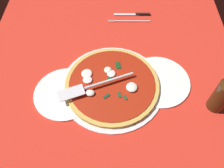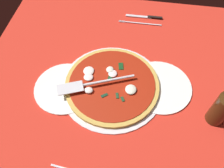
# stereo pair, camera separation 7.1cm
# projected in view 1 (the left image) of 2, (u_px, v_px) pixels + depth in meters

# --- Properties ---
(ground_plane) EXTENTS (1.10, 1.10, 0.01)m
(ground_plane) POSITION_uv_depth(u_px,v_px,m) (109.00, 82.00, 0.94)
(ground_plane) COLOR red
(checker_pattern) EXTENTS (1.10, 1.10, 0.00)m
(checker_pattern) POSITION_uv_depth(u_px,v_px,m) (109.00, 81.00, 0.94)
(checker_pattern) COLOR silver
(checker_pattern) RESTS_ON ground_plane
(pizza_pan) EXTENTS (0.41, 0.41, 0.01)m
(pizza_pan) POSITION_uv_depth(u_px,v_px,m) (112.00, 86.00, 0.92)
(pizza_pan) COLOR silver
(pizza_pan) RESTS_ON ground_plane
(dinner_plate_left) EXTENTS (0.25, 0.25, 0.01)m
(dinner_plate_left) POSITION_uv_depth(u_px,v_px,m) (158.00, 81.00, 0.93)
(dinner_plate_left) COLOR white
(dinner_plate_left) RESTS_ON ground_plane
(dinner_plate_right) EXTENTS (0.24, 0.24, 0.01)m
(dinner_plate_right) POSITION_uv_depth(u_px,v_px,m) (65.00, 93.00, 0.90)
(dinner_plate_right) COLOR white
(dinner_plate_right) RESTS_ON ground_plane
(pizza) EXTENTS (0.37, 0.37, 0.03)m
(pizza) POSITION_uv_depth(u_px,v_px,m) (112.00, 84.00, 0.91)
(pizza) COLOR gold
(pizza) RESTS_ON pizza_pan
(pizza_server) EXTENTS (0.29, 0.14, 0.01)m
(pizza_server) POSITION_uv_depth(u_px,v_px,m) (93.00, 86.00, 0.87)
(pizza_server) COLOR silver
(pizza_server) RESTS_ON pizza
(place_setting_near) EXTENTS (0.21, 0.11, 0.01)m
(place_setting_near) POSITION_uv_depth(u_px,v_px,m) (132.00, 18.00, 1.15)
(place_setting_near) COLOR white
(place_setting_near) RESTS_ON ground_plane
(beer_bottle) EXTENTS (0.07, 0.07, 0.24)m
(beer_bottle) POSITION_uv_depth(u_px,v_px,m) (224.00, 93.00, 0.79)
(beer_bottle) COLOR #3C230E
(beer_bottle) RESTS_ON ground_plane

